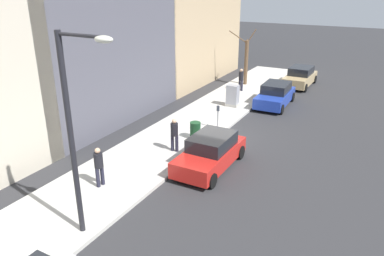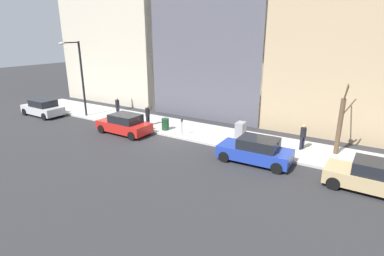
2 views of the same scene
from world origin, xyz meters
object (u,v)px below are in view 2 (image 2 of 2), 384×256
parked_car_silver (43,108)px  office_block_center (229,21)px  parked_car_tan (374,177)px  bare_tree (340,124)px  parked_car_blue (256,151)px  pedestrian_midblock (148,114)px  parked_car_red (124,124)px  parking_meter (182,125)px  utility_box (240,133)px  trash_bin (165,124)px  pedestrian_near_meter (303,135)px  office_tower_right (143,13)px  streetlamp (79,73)px  pedestrian_far_corner (117,106)px

parked_car_silver → office_block_center: 19.31m
parked_car_tan → office_block_center: office_block_center is taller
bare_tree → parked_car_blue: bearing=133.0°
pedestrian_midblock → parked_car_red: bearing=164.6°
parked_car_red → pedestrian_midblock: pedestrian_midblock is taller
parking_meter → utility_box: bearing=-78.5°
parked_car_tan → trash_bin: parked_car_tan is taller
utility_box → office_block_center: 13.77m
pedestrian_near_meter → office_tower_right: (9.77, 21.08, 8.50)m
parked_car_silver → office_block_center: size_ratio=0.25×
parked_car_blue → streetlamp: size_ratio=0.65×
parked_car_blue → pedestrian_near_meter: bearing=-32.4°
parked_car_blue → parked_car_silver: same height
parked_car_blue → streetlamp: streetlamp is taller
parked_car_red → office_tower_right: 18.12m
parked_car_blue → office_block_center: office_block_center is taller
bare_tree → pedestrian_midblock: (-1.57, 13.72, -0.96)m
bare_tree → office_tower_right: 26.00m
pedestrian_midblock → bare_tree: bearing=-86.6°
parked_car_red → trash_bin: (2.00, -2.33, -0.14)m
office_tower_right → parked_car_tan: bearing=-117.8°
trash_bin → pedestrian_near_meter: size_ratio=0.54×
parked_car_blue → pedestrian_near_meter: 3.78m
parked_car_tan → pedestrian_midblock: bearing=83.2°
parked_car_tan → pedestrian_far_corner: size_ratio=2.56×
pedestrian_midblock → pedestrian_far_corner: size_ratio=1.00×
parked_car_red → utility_box: utility_box is taller
office_block_center → utility_box: bearing=-149.5°
parked_car_silver → pedestrian_far_corner: (3.22, -6.28, 0.35)m
utility_box → pedestrian_near_meter: bearing=-76.5°
parked_car_blue → trash_bin: parked_car_blue is taller
parked_car_tan → bare_tree: (3.89, 2.09, 1.31)m
parked_car_blue → office_tower_right: office_tower_right is taller
pedestrian_near_meter → streetlamp: bearing=-60.2°
parked_car_silver → parked_car_blue: bearing=-88.6°
parked_car_silver → pedestrian_midblock: bearing=-77.0°
bare_tree → office_block_center: size_ratio=0.26×
parked_car_blue → parked_car_red: bearing=89.0°
bare_tree → trash_bin: (-1.72, 11.85, -1.44)m
streetlamp → pedestrian_near_meter: 18.91m
streetlamp → pedestrian_near_meter: streetlamp is taller
utility_box → pedestrian_far_corner: pedestrian_far_corner is taller
streetlamp → parked_car_blue: bearing=-94.4°
pedestrian_far_corner → office_block_center: (9.21, -6.34, 7.34)m
bare_tree → trash_bin: bare_tree is taller
parked_car_red → office_tower_right: (13.10, 8.87, 8.85)m
utility_box → office_tower_right: office_tower_right is taller
trash_bin → office_tower_right: office_tower_right is taller
bare_tree → streetlamp: bearing=96.5°
parked_car_tan → parked_car_silver: size_ratio=1.01×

